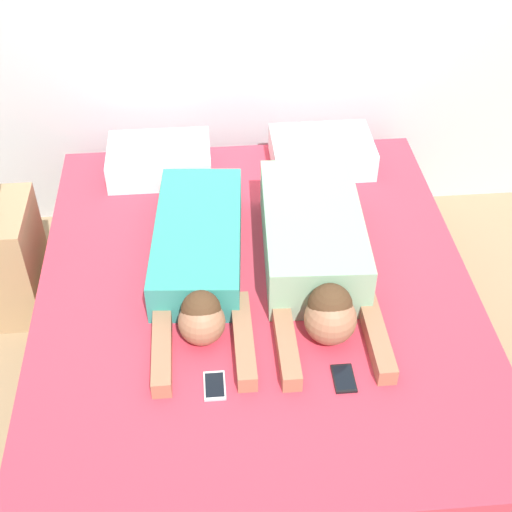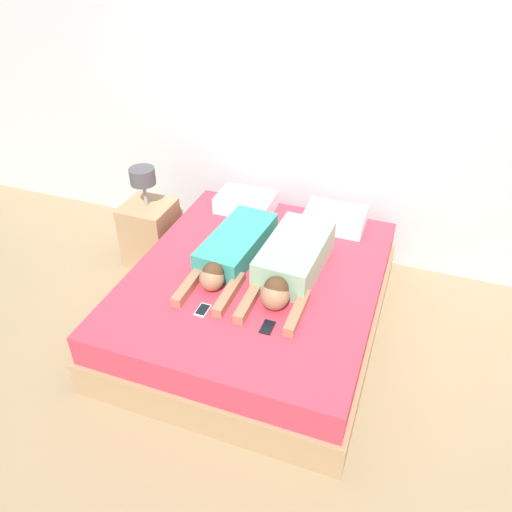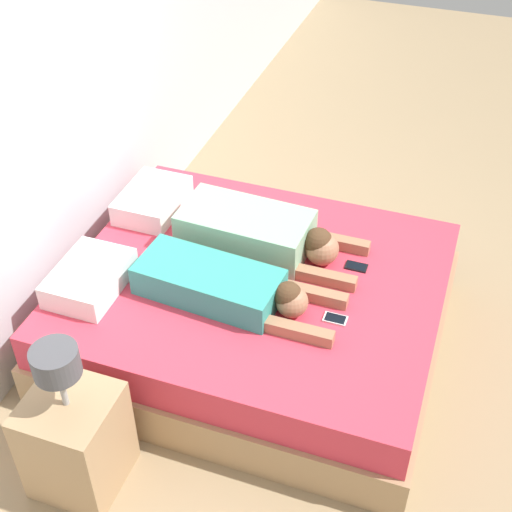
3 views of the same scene
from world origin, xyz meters
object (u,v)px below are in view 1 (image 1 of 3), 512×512
at_px(cell_phone_left, 215,386).
at_px(cell_phone_right, 344,378).
at_px(pillow_head_right, 322,152).
at_px(person_right, 315,249).
at_px(bed, 256,327).
at_px(pillow_head_left, 160,160).
at_px(person_left, 199,256).

height_order(cell_phone_left, cell_phone_right, same).
height_order(pillow_head_right, person_right, person_right).
relative_size(bed, pillow_head_right, 4.35).
xyz_separation_m(pillow_head_right, person_right, (-0.15, -0.77, 0.04)).
xyz_separation_m(pillow_head_left, person_left, (0.17, -0.75, 0.01)).
relative_size(person_right, cell_phone_right, 8.79).
bearing_deg(person_left, pillow_head_right, 50.07).
distance_m(pillow_head_right, person_left, 0.97).
relative_size(bed, cell_phone_right, 17.01).
bearing_deg(pillow_head_left, person_left, -76.93).
bearing_deg(person_left, cell_phone_left, -86.80).
xyz_separation_m(bed, person_left, (-0.23, 0.09, 0.35)).
bearing_deg(pillow_head_right, person_left, -129.93).
distance_m(person_left, cell_phone_left, 0.61).
distance_m(cell_phone_left, cell_phone_right, 0.46).
height_order(person_right, cell_phone_left, person_right).
xyz_separation_m(pillow_head_left, person_right, (0.65, -0.77, 0.04)).
relative_size(pillow_head_left, person_left, 0.43).
bearing_deg(pillow_head_left, cell_phone_left, -81.30).
relative_size(person_left, cell_phone_left, 9.17).
bearing_deg(cell_phone_left, pillow_head_left, 98.70).
bearing_deg(person_right, cell_phone_right, -87.99).
xyz_separation_m(bed, cell_phone_left, (-0.19, -0.52, 0.26)).
distance_m(bed, person_left, 0.42).
bearing_deg(person_right, pillow_head_right, 78.96).
height_order(pillow_head_right, person_left, person_left).
distance_m(bed, cell_phone_left, 0.61).
bearing_deg(cell_phone_right, bed, 117.21).
distance_m(person_right, cell_phone_left, 0.74).
bearing_deg(cell_phone_right, person_left, 128.80).
xyz_separation_m(pillow_head_right, person_left, (-0.63, -0.75, 0.01)).
height_order(bed, person_right, person_right).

